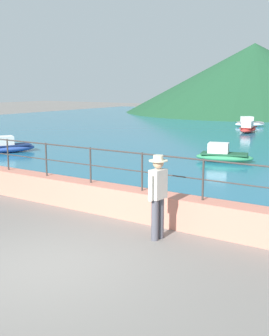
% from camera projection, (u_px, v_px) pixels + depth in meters
% --- Properties ---
extents(ground_plane, '(120.00, 120.00, 0.00)m').
position_uv_depth(ground_plane, '(44.00, 266.00, 7.60)').
color(ground_plane, slate).
extents(promenade_wall, '(20.00, 0.56, 0.70)m').
position_uv_depth(promenade_wall, '(142.00, 205.00, 10.16)').
color(promenade_wall, tan).
rests_on(promenade_wall, ground).
extents(railing, '(18.44, 0.04, 0.90)m').
position_uv_depth(railing, '(142.00, 165.00, 9.98)').
color(railing, '#383330').
rests_on(railing, promenade_wall).
extents(hill_main, '(29.49, 29.49, 7.82)m').
position_uv_depth(hill_main, '(253.00, 78.00, 49.68)').
color(hill_main, '#1E4C2D').
rests_on(hill_main, ground).
extents(person_walking, '(0.38, 0.57, 1.75)m').
position_uv_depth(person_walking, '(158.00, 193.00, 8.74)').
color(person_walking, '#4C4C56').
rests_on(person_walking, ground).
extents(boat_0, '(2.32, 2.20, 0.76)m').
position_uv_depth(boat_0, '(249.00, 123.00, 32.56)').
color(boat_0, white).
rests_on(boat_0, lake_water).
extents(boat_5, '(1.88, 2.45, 0.76)m').
position_uv_depth(boat_5, '(9.00, 147.00, 20.06)').
color(boat_5, '#2D4C9E').
rests_on(boat_5, lake_water).
extents(boat_6, '(2.46, 1.49, 0.76)m').
position_uv_depth(boat_6, '(223.00, 155.00, 17.57)').
color(boat_6, '#338C59').
rests_on(boat_6, lake_water).
extents(boat_7, '(1.16, 2.39, 0.76)m').
position_uv_depth(boat_7, '(248.00, 128.00, 28.53)').
color(boat_7, red).
rests_on(boat_7, lake_water).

